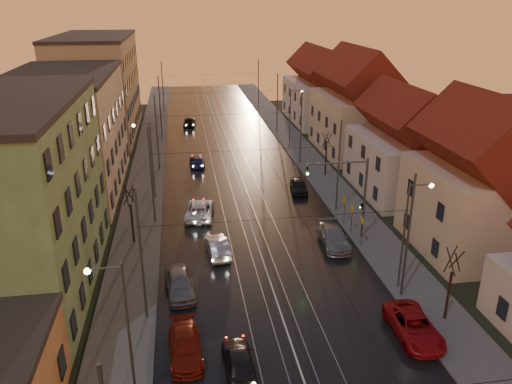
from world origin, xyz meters
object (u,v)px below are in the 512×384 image
street_lamp_0 (121,321)px  driving_car_4 (189,122)px  street_lamp_3 (292,113)px  driving_car_1 (218,247)px  parked_right_1 (334,237)px  parked_left_2 (185,346)px  parked_right_2 (299,186)px  traffic_light_mast (354,189)px  parked_right_0 (414,326)px  driving_car_0 (239,360)px  street_lamp_1 (409,226)px  street_lamp_2 (149,153)px  driving_car_2 (200,210)px  parked_left_3 (179,284)px  driving_car_3 (197,161)px

street_lamp_0 → driving_car_4: 59.15m
street_lamp_3 → driving_car_1: street_lamp_3 is taller
street_lamp_3 → parked_right_1: size_ratio=1.58×
street_lamp_3 → parked_left_2: size_ratio=1.76×
street_lamp_0 → parked_right_2: size_ratio=1.93×
traffic_light_mast → parked_left_2: (-14.23, -12.94, -3.94)m
street_lamp_0 → parked_right_0: street_lamp_0 is taller
driving_car_4 → driving_car_0: bearing=98.0°
street_lamp_1 → parked_right_2: (-2.90, 19.44, -4.18)m
street_lamp_2 → driving_car_2: (4.63, -5.43, -4.14)m
street_lamp_2 → street_lamp_0: bearing=-90.0°
driving_car_1 → driving_car_4: driving_car_4 is taller
driving_car_1 → street_lamp_1: bearing=146.0°
parked_left_2 → parked_right_2: 27.37m
street_lamp_3 → street_lamp_1: bearing=-90.0°
driving_car_0 → parked_right_0: parked_right_0 is taller
street_lamp_0 → driving_car_1: street_lamp_0 is taller
parked_left_2 → parked_right_1: bearing=41.0°
driving_car_0 → parked_left_3: bearing=-71.1°
street_lamp_1 → parked_right_2: bearing=98.5°
driving_car_3 → parked_right_0: bearing=106.8°
driving_car_0 → driving_car_3: bearing=-90.8°
driving_car_1 → parked_left_2: bearing=71.5°
street_lamp_3 → driving_car_1: bearing=-113.3°
street_lamp_0 → traffic_light_mast: 23.42m
street_lamp_3 → parked_right_0: size_ratio=1.57×
driving_car_0 → parked_left_3: size_ratio=0.87×
street_lamp_2 → parked_right_2: street_lamp_2 is taller
street_lamp_3 → traffic_light_mast: bearing=-92.3°
parked_left_3 → parked_right_0: size_ratio=0.90×
street_lamp_0 → street_lamp_3: same height
driving_car_2 → street_lamp_1: bearing=140.2°
street_lamp_0 → driving_car_1: size_ratio=1.82×
parked_left_3 → street_lamp_3: bearing=58.8°
driving_car_1 → parked_left_3: bearing=54.4°
street_lamp_3 → driving_car_4: size_ratio=1.85×
parked_left_3 → parked_right_2: size_ratio=1.11×
street_lamp_2 → driving_car_0: 27.49m
street_lamp_2 → street_lamp_1: bearing=-47.7°
street_lamp_2 → driving_car_2: size_ratio=1.50×
street_lamp_1 → parked_left_3: size_ratio=1.75×
street_lamp_3 → parked_left_3: street_lamp_3 is taller
driving_car_0 → parked_left_2: bearing=-30.9°
parked_left_2 → driving_car_4: bearing=85.2°
traffic_light_mast → street_lamp_1: bearing=-82.1°
traffic_light_mast → parked_right_2: bearing=98.9°
street_lamp_2 → street_lamp_3: size_ratio=1.00×
street_lamp_0 → driving_car_4: (4.69, 58.82, -4.15)m
driving_car_0 → driving_car_2: bearing=-88.9°
driving_car_0 → parked_left_2: 3.31m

